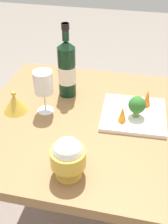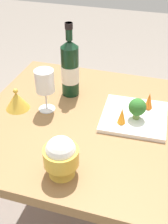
% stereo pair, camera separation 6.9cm
% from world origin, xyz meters
% --- Properties ---
extents(dining_table, '(0.83, 0.83, 0.74)m').
position_xyz_m(dining_table, '(0.00, 0.00, 0.65)').
color(dining_table, olive).
rests_on(dining_table, ground_plane).
extents(wine_bottle, '(0.08, 0.08, 0.32)m').
position_xyz_m(wine_bottle, '(0.16, 0.11, 0.87)').
color(wine_bottle, black).
rests_on(wine_bottle, dining_table).
extents(wine_glass, '(0.08, 0.08, 0.18)m').
position_xyz_m(wine_glass, '(0.01, 0.16, 0.87)').
color(wine_glass, white).
rests_on(wine_glass, dining_table).
extents(rice_bowl, '(0.11, 0.11, 0.14)m').
position_xyz_m(rice_bowl, '(-0.30, -0.02, 0.82)').
color(rice_bowl, gold).
rests_on(rice_bowl, dining_table).
extents(rice_bowl_lid, '(0.10, 0.10, 0.09)m').
position_xyz_m(rice_bowl_lid, '(-0.01, 0.28, 0.78)').
color(rice_bowl_lid, gold).
rests_on(rice_bowl_lid, dining_table).
extents(serving_plate, '(0.26, 0.26, 0.02)m').
position_xyz_m(serving_plate, '(0.06, -0.19, 0.75)').
color(serving_plate, white).
rests_on(serving_plate, dining_table).
extents(broccoli_floret, '(0.07, 0.07, 0.09)m').
position_xyz_m(broccoli_floret, '(0.04, -0.20, 0.81)').
color(broccoli_floret, '#729E4C').
rests_on(broccoli_floret, serving_plate).
extents(carrot_garnish_left, '(0.03, 0.03, 0.07)m').
position_xyz_m(carrot_garnish_left, '(-0.01, -0.15, 0.79)').
color(carrot_garnish_left, orange).
rests_on(carrot_garnish_left, serving_plate).
extents(carrot_garnish_right, '(0.03, 0.03, 0.07)m').
position_xyz_m(carrot_garnish_right, '(0.12, -0.23, 0.79)').
color(carrot_garnish_right, orange).
rests_on(carrot_garnish_right, serving_plate).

